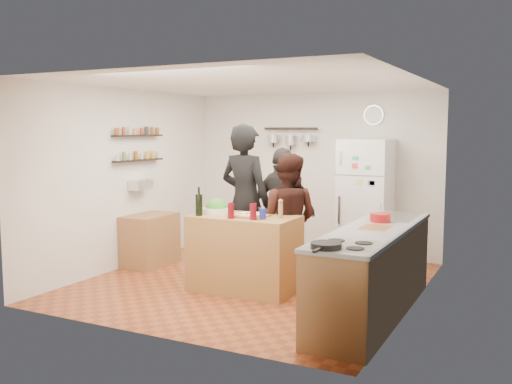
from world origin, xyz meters
The scene contains 26 objects.
room_shell centered at (0.00, 0.39, 1.25)m, with size 4.20×4.20×4.20m.
prep_island centered at (0.07, -0.35, 0.46)m, with size 1.25×0.72×0.91m, color #A0723A.
pizza_board centered at (0.15, -0.37, 0.92)m, with size 0.42×0.34×0.02m, color brown.
pizza centered at (0.15, -0.37, 0.94)m, with size 0.34×0.34×0.02m, color beige.
salad_bowl centered at (-0.35, -0.30, 0.94)m, with size 0.33×0.33×0.07m, color white.
wine_bottle centered at (-0.43, -0.57, 1.04)m, with size 0.08×0.08×0.26m, color black.
wine_glass_near centered at (0.02, -0.59, 1.00)m, with size 0.08×0.08×0.18m, color #610812.
wine_glass_far centered at (0.29, -0.55, 1.00)m, with size 0.08×0.08×0.19m, color #610814.
pepper_mill centered at (0.52, -0.30, 1.00)m, with size 0.05×0.05×0.18m, color olive.
salt_canister centered at (0.37, -0.47, 0.97)m, with size 0.08×0.08×0.12m, color navy.
person_left centered at (-0.22, 0.22, 1.01)m, with size 0.73×0.48×2.01m, color black.
person_center centered at (0.41, 0.15, 0.82)m, with size 0.80×0.62×1.65m, color black.
person_back centered at (0.11, 0.69, 0.85)m, with size 1.00×0.41×1.70m, color #292624.
counter_run centered at (1.70, -0.55, 0.45)m, with size 0.63×2.63×0.90m, color #9E7042.
stove_top centered at (1.70, -1.50, 0.91)m, with size 0.60×0.62×0.02m, color white.
skillet centered at (1.60, -1.72, 0.95)m, with size 0.27×0.27×0.05m, color black.
sink centered at (1.70, 0.30, 0.92)m, with size 0.50×0.80×0.03m, color silver.
cutting_board centered at (1.70, -0.50, 0.91)m, with size 0.30×0.40×0.02m, color #976237.
red_bowl centered at (1.65, -0.11, 0.97)m, with size 0.23×0.23×0.09m, color #A21312.
fridge centered at (0.95, 1.75, 0.90)m, with size 0.70×0.68×1.80m, color white.
wall_clock centered at (0.95, 2.08, 2.15)m, with size 0.30×0.30×0.03m, color silver.
spice_shelf_lower centered at (-1.93, 0.20, 1.50)m, with size 0.12×1.00×0.03m, color black.
spice_shelf_upper centered at (-1.93, 0.20, 1.85)m, with size 0.12×1.00×0.03m, color black.
produce_basket centered at (-1.90, 0.20, 1.15)m, with size 0.18×0.35×0.14m, color silver.
side_table centered at (-1.74, 0.18, 0.36)m, with size 0.50×0.80×0.73m, color #9C6541.
pot_rack centered at (-0.35, 2.00, 1.95)m, with size 0.90×0.04×0.04m, color black.
Camera 1 is at (3.24, -6.29, 1.94)m, focal length 40.00 mm.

